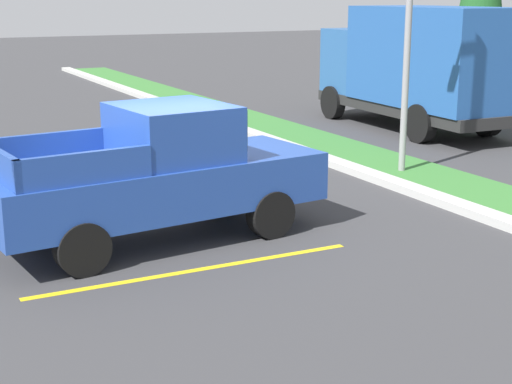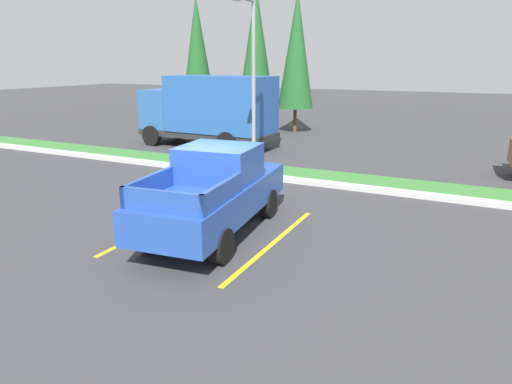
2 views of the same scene
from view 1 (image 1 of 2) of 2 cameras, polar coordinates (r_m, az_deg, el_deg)
ground_plane at (r=12.67m, az=-6.15°, el=-2.87°), size 120.00×120.00×0.00m
parking_line_near at (r=13.67m, az=-9.41°, el=-1.68°), size 0.12×4.80×0.01m
parking_line_far at (r=10.88m, az=-4.40°, el=-5.73°), size 0.12×4.80×0.01m
curb_strip at (r=15.07m, az=11.88°, el=-0.00°), size 56.00×0.40×0.15m
grass_median at (r=15.78m, az=15.00°, el=0.29°), size 56.00×1.80×0.06m
pickup_truck_main at (r=12.00m, az=-7.13°, el=1.28°), size 2.47×5.40×2.10m
cargo_truck_distant at (r=22.25m, az=11.87°, el=9.20°), size 6.86×2.66×3.40m
street_light at (r=16.44m, az=10.73°, el=13.71°), size 0.24×1.49×6.16m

